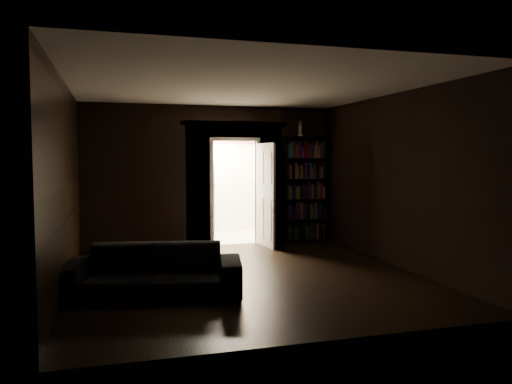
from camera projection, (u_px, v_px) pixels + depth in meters
The scene contains 9 objects.
ground at pixel (246, 276), 7.43m from camera, with size 5.50×5.50×0.00m, color black.
room_walls at pixel (229, 163), 8.34m from camera, with size 5.02×5.61×2.84m.
kitchen_alcove at pixel (223, 182), 11.20m from camera, with size 2.20×1.80×2.60m.
sofa at pixel (154, 263), 6.36m from camera, with size 2.22×0.96×0.85m, color black.
bookshelf at pixel (304, 190), 10.37m from camera, with size 0.90×0.32×2.20m, color black.
refrigerator at pixel (196, 199), 11.21m from camera, with size 0.74×0.68×1.65m, color white.
door at pixel (266, 195), 9.85m from camera, with size 0.85×0.05×2.05m, color white.
figurine at pixel (300, 129), 10.22m from camera, with size 0.11×0.11×0.32m, color white.
bottles at pixel (192, 157), 11.09m from camera, with size 0.61×0.08×0.25m, color black.
Camera 1 is at (-1.88, -7.08, 1.77)m, focal length 35.00 mm.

